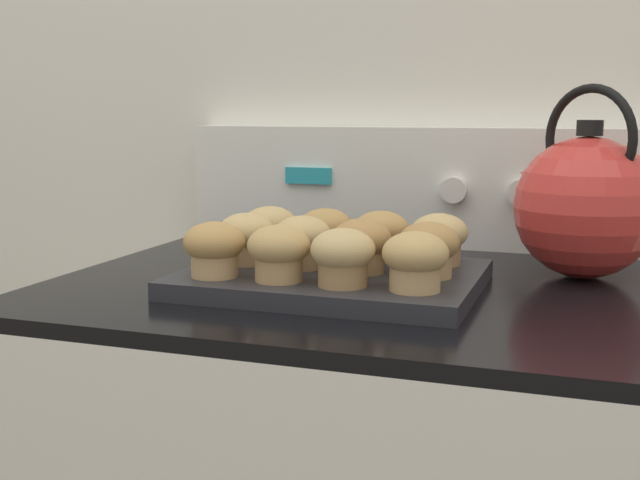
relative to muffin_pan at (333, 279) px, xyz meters
The scene contains 16 objects.
wall_back 0.49m from the muffin_pan, 86.47° to the left, with size 8.00×0.05×2.40m.
control_panel 0.35m from the muffin_pan, 85.69° to the left, with size 0.76×0.07×0.19m.
muffin_pan is the anchor object (origin of this frame).
muffin_r0_c0 0.15m from the muffin_pan, 145.81° to the right, with size 0.07×0.07×0.07m.
muffin_r0_c1 0.10m from the muffin_pan, 116.40° to the right, with size 0.07×0.07×0.07m.
muffin_r0_c2 0.10m from the muffin_pan, 64.61° to the right, with size 0.07×0.07×0.07m.
muffin_r0_c3 0.15m from the muffin_pan, 32.88° to the right, with size 0.07×0.07×0.07m.
muffin_r1_c0 0.13m from the muffin_pan, behind, with size 0.07×0.07×0.07m.
muffin_r1_c1 0.06m from the muffin_pan, behind, with size 0.07×0.07×0.07m.
muffin_r1_c2 0.06m from the muffin_pan, ahead, with size 0.07×0.07×0.07m.
muffin_r1_c3 0.13m from the muffin_pan, ahead, with size 0.07×0.07×0.07m.
muffin_r2_c0 0.15m from the muffin_pan, 146.00° to the left, with size 0.07×0.07×0.07m.
muffin_r2_c1 0.10m from the muffin_pan, 114.63° to the left, with size 0.07×0.07×0.07m.
muffin_r2_c2 0.10m from the muffin_pan, 63.56° to the left, with size 0.07×0.07×0.07m.
muffin_r2_c3 0.15m from the muffin_pan, 34.21° to the left, with size 0.07×0.07×0.07m.
tea_kettle 0.34m from the muffin_pan, 30.07° to the left, with size 0.20×0.18×0.25m.
Camera 1 is at (0.28, -0.64, 1.11)m, focal length 45.00 mm.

